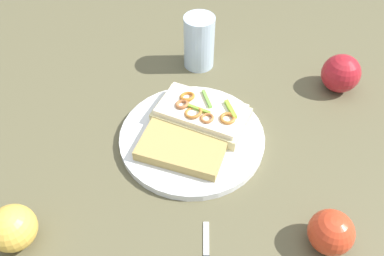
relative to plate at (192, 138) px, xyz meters
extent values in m
plane|color=brown|center=(0.00, 0.00, -0.01)|extent=(2.00, 2.00, 0.00)
cylinder|color=white|center=(0.00, 0.00, 0.00)|extent=(0.28, 0.28, 0.02)
cube|color=beige|center=(-0.02, -0.04, 0.02)|extent=(0.21, 0.18, 0.02)
cube|color=#F3E5CA|center=(-0.02, -0.04, 0.04)|extent=(0.19, 0.16, 0.01)
torus|color=#B56B39|center=(-0.03, -0.01, 0.04)|extent=(0.04, 0.04, 0.01)
torus|color=#C16B22|center=(0.00, -0.07, 0.04)|extent=(0.04, 0.04, 0.01)
torus|color=#C1732F|center=(-0.01, -0.02, 0.04)|extent=(0.05, 0.05, 0.01)
torus|color=#BA712F|center=(-0.07, 0.00, 0.04)|extent=(0.03, 0.03, 0.01)
torus|color=#B1673A|center=(0.01, -0.05, 0.04)|extent=(0.04, 0.04, 0.01)
cube|color=#8BBC31|center=(-0.08, -0.02, 0.05)|extent=(0.02, 0.05, 0.01)
cube|color=#7DAB34|center=(-0.02, -0.03, 0.04)|extent=(0.05, 0.04, 0.01)
cube|color=#73B144|center=(-0.04, -0.06, 0.04)|extent=(0.01, 0.05, 0.01)
cube|color=tan|center=(0.02, 0.04, 0.02)|extent=(0.18, 0.16, 0.02)
sphere|color=red|center=(-0.18, 0.24, 0.03)|extent=(0.10, 0.10, 0.07)
sphere|color=gold|center=(0.30, 0.17, 0.03)|extent=(0.09, 0.09, 0.07)
sphere|color=#AA1C26|center=(-0.34, -0.11, 0.03)|extent=(0.11, 0.11, 0.08)
cylinder|color=silver|center=(-0.05, -0.23, 0.05)|extent=(0.07, 0.07, 0.12)
cube|color=silver|center=(0.01, 0.21, -0.01)|extent=(0.02, 0.06, 0.00)
camera|label=1|loc=(0.07, 0.52, 0.60)|focal=38.13mm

